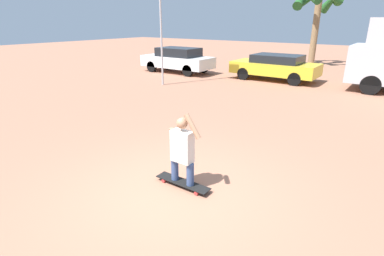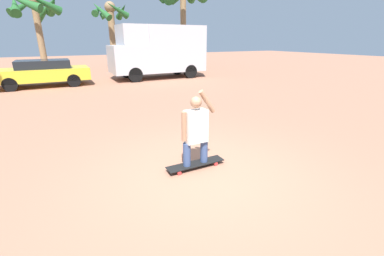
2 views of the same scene
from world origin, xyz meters
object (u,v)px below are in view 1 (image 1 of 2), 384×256
at_px(person_skateboarder, 182,148).
at_px(palm_tree_far_left, 319,0).
at_px(parked_car_yellow, 275,66).
at_px(parked_car_white, 178,59).
at_px(skateboard, 183,183).

xyz_separation_m(person_skateboarder, palm_tree_far_left, (-2.64, 18.49, 3.49)).
distance_m(person_skateboarder, palm_tree_far_left, 19.00).
bearing_deg(parked_car_yellow, parked_car_white, -169.86).
height_order(person_skateboarder, palm_tree_far_left, palm_tree_far_left).
distance_m(parked_car_yellow, palm_tree_far_left, 7.86).
xyz_separation_m(parked_car_yellow, parked_car_white, (-5.71, -1.02, 0.06)).
distance_m(parked_car_yellow, parked_car_white, 5.80).
relative_size(skateboard, parked_car_white, 0.26).
bearing_deg(person_skateboarder, skateboard, 0.00).
bearing_deg(parked_car_white, parked_car_yellow, 10.14).
relative_size(person_skateboarder, parked_car_yellow, 0.32).
bearing_deg(person_skateboarder, parked_car_yellow, 102.89).
distance_m(parked_car_white, palm_tree_far_left, 10.46).
distance_m(skateboard, parked_car_yellow, 11.79).
bearing_deg(person_skateboarder, parked_car_white, 128.58).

